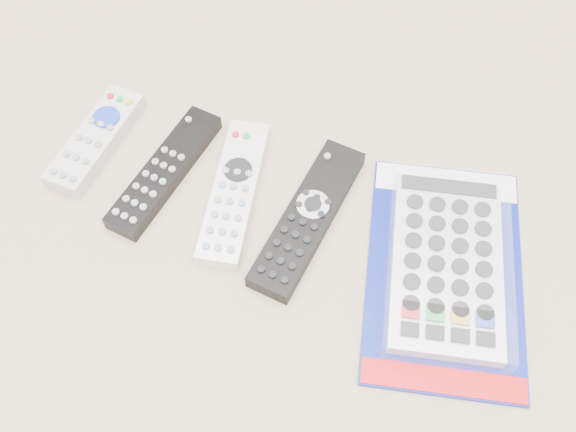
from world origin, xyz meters
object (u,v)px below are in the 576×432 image
(remote_small_grey, at_px, (96,140))
(remote_large_black, at_px, (308,218))
(jumbo_remote_packaged, at_px, (447,263))
(remote_silver_dvd, at_px, (234,192))
(remote_slim_black, at_px, (165,171))

(remote_small_grey, bearing_deg, remote_large_black, -0.18)
(jumbo_remote_packaged, bearing_deg, remote_silver_dvd, 165.71)
(remote_small_grey, relative_size, remote_silver_dvd, 0.81)
(remote_small_grey, distance_m, remote_silver_dvd, 0.20)
(remote_small_grey, xyz_separation_m, remote_slim_black, (0.10, -0.02, -0.00))
(remote_slim_black, height_order, jumbo_remote_packaged, jumbo_remote_packaged)
(remote_silver_dvd, bearing_deg, jumbo_remote_packaged, -12.66)
(remote_small_grey, height_order, remote_silver_dvd, remote_small_grey)
(jumbo_remote_packaged, bearing_deg, remote_small_grey, 165.03)
(remote_slim_black, xyz_separation_m, jumbo_remote_packaged, (0.36, -0.02, 0.01))
(remote_small_grey, relative_size, jumbo_remote_packaged, 0.54)
(remote_large_black, height_order, jumbo_remote_packaged, jumbo_remote_packaged)
(remote_large_black, bearing_deg, remote_slim_black, -174.27)
(remote_small_grey, xyz_separation_m, remote_silver_dvd, (0.20, -0.02, -0.00))
(remote_slim_black, relative_size, remote_large_black, 0.90)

